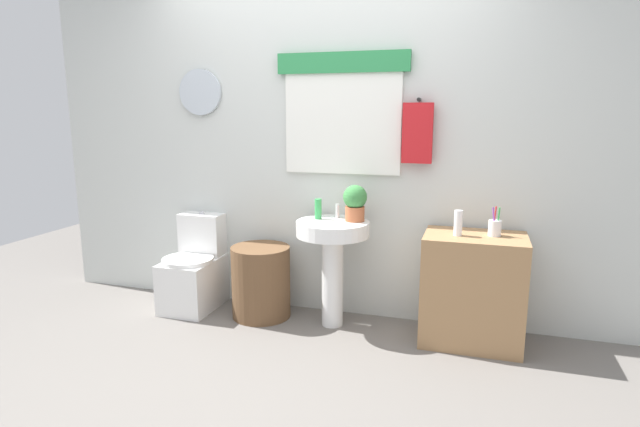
{
  "coord_description": "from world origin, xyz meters",
  "views": [
    {
      "loc": [
        1.09,
        -2.47,
        1.49
      ],
      "look_at": [
        0.08,
        0.8,
        0.81
      ],
      "focal_mm": 29.02,
      "sensor_mm": 36.0,
      "label": 1
    }
  ],
  "objects_px": {
    "toilet": "(195,272)",
    "toothbrush_cup": "(495,228)",
    "laundry_hamper": "(261,282)",
    "potted_plant": "(355,202)",
    "pedestal_sink": "(333,248)",
    "wooden_cabinet": "(473,289)",
    "lotion_bottle": "(458,223)",
    "soap_bottle": "(318,209)"
  },
  "relations": [
    {
      "from": "potted_plant",
      "to": "lotion_bottle",
      "type": "xyz_separation_m",
      "value": [
        0.69,
        -0.1,
        -0.08
      ]
    },
    {
      "from": "soap_bottle",
      "to": "wooden_cabinet",
      "type": "bearing_deg",
      "value": -2.7
    },
    {
      "from": "toilet",
      "to": "soap_bottle",
      "type": "bearing_deg",
      "value": 0.96
    },
    {
      "from": "potted_plant",
      "to": "toothbrush_cup",
      "type": "relative_size",
      "value": 1.34
    },
    {
      "from": "toilet",
      "to": "soap_bottle",
      "type": "distance_m",
      "value": 1.13
    },
    {
      "from": "laundry_hamper",
      "to": "potted_plant",
      "type": "xyz_separation_m",
      "value": [
        0.68,
        0.06,
        0.62
      ]
    },
    {
      "from": "toothbrush_cup",
      "to": "lotion_bottle",
      "type": "bearing_deg",
      "value": -164.81
    },
    {
      "from": "pedestal_sink",
      "to": "toothbrush_cup",
      "type": "height_order",
      "value": "toothbrush_cup"
    },
    {
      "from": "pedestal_sink",
      "to": "wooden_cabinet",
      "type": "xyz_separation_m",
      "value": [
        0.94,
        0.0,
        -0.2
      ]
    },
    {
      "from": "laundry_hamper",
      "to": "soap_bottle",
      "type": "height_order",
      "value": "soap_bottle"
    },
    {
      "from": "toilet",
      "to": "wooden_cabinet",
      "type": "bearing_deg",
      "value": -0.94
    },
    {
      "from": "toilet",
      "to": "laundry_hamper",
      "type": "distance_m",
      "value": 0.56
    },
    {
      "from": "lotion_bottle",
      "to": "pedestal_sink",
      "type": "bearing_deg",
      "value": 177.24
    },
    {
      "from": "laundry_hamper",
      "to": "potted_plant",
      "type": "distance_m",
      "value": 0.92
    },
    {
      "from": "pedestal_sink",
      "to": "toothbrush_cup",
      "type": "xyz_separation_m",
      "value": [
        1.05,
        0.02,
        0.21
      ]
    },
    {
      "from": "wooden_cabinet",
      "to": "toothbrush_cup",
      "type": "bearing_deg",
      "value": 10.31
    },
    {
      "from": "wooden_cabinet",
      "to": "soap_bottle",
      "type": "height_order",
      "value": "soap_bottle"
    },
    {
      "from": "potted_plant",
      "to": "toothbrush_cup",
      "type": "bearing_deg",
      "value": -2.51
    },
    {
      "from": "toothbrush_cup",
      "to": "toilet",
      "type": "bearing_deg",
      "value": 179.65
    },
    {
      "from": "lotion_bottle",
      "to": "toothbrush_cup",
      "type": "bearing_deg",
      "value": 15.19
    },
    {
      "from": "soap_bottle",
      "to": "potted_plant",
      "type": "bearing_deg",
      "value": 2.2
    },
    {
      "from": "toilet",
      "to": "potted_plant",
      "type": "height_order",
      "value": "potted_plant"
    },
    {
      "from": "soap_bottle",
      "to": "toothbrush_cup",
      "type": "relative_size",
      "value": 0.76
    },
    {
      "from": "pedestal_sink",
      "to": "soap_bottle",
      "type": "distance_m",
      "value": 0.29
    },
    {
      "from": "pedestal_sink",
      "to": "wooden_cabinet",
      "type": "height_order",
      "value": "pedestal_sink"
    },
    {
      "from": "laundry_hamper",
      "to": "potted_plant",
      "type": "height_order",
      "value": "potted_plant"
    },
    {
      "from": "toilet",
      "to": "toothbrush_cup",
      "type": "height_order",
      "value": "toothbrush_cup"
    },
    {
      "from": "toothbrush_cup",
      "to": "laundry_hamper",
      "type": "bearing_deg",
      "value": -179.27
    },
    {
      "from": "soap_bottle",
      "to": "potted_plant",
      "type": "relative_size",
      "value": 0.57
    },
    {
      "from": "wooden_cabinet",
      "to": "laundry_hamper",
      "type": "bearing_deg",
      "value": 180.0
    },
    {
      "from": "lotion_bottle",
      "to": "toothbrush_cup",
      "type": "height_order",
      "value": "toothbrush_cup"
    },
    {
      "from": "laundry_hamper",
      "to": "wooden_cabinet",
      "type": "distance_m",
      "value": 1.49
    },
    {
      "from": "toilet",
      "to": "pedestal_sink",
      "type": "height_order",
      "value": "pedestal_sink"
    },
    {
      "from": "soap_bottle",
      "to": "lotion_bottle",
      "type": "distance_m",
      "value": 0.95
    },
    {
      "from": "potted_plant",
      "to": "toothbrush_cup",
      "type": "height_order",
      "value": "potted_plant"
    },
    {
      "from": "laundry_hamper",
      "to": "potted_plant",
      "type": "bearing_deg",
      "value": 5.02
    },
    {
      "from": "toilet",
      "to": "lotion_bottle",
      "type": "xyz_separation_m",
      "value": [
        1.93,
        -0.07,
        0.52
      ]
    },
    {
      "from": "pedestal_sink",
      "to": "lotion_bottle",
      "type": "xyz_separation_m",
      "value": [
        0.83,
        -0.04,
        0.24
      ]
    },
    {
      "from": "wooden_cabinet",
      "to": "lotion_bottle",
      "type": "distance_m",
      "value": 0.46
    },
    {
      "from": "lotion_bottle",
      "to": "toothbrush_cup",
      "type": "distance_m",
      "value": 0.23
    },
    {
      "from": "potted_plant",
      "to": "toothbrush_cup",
      "type": "xyz_separation_m",
      "value": [
        0.91,
        -0.04,
        -0.11
      ]
    },
    {
      "from": "pedestal_sink",
      "to": "potted_plant",
      "type": "height_order",
      "value": "potted_plant"
    }
  ]
}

